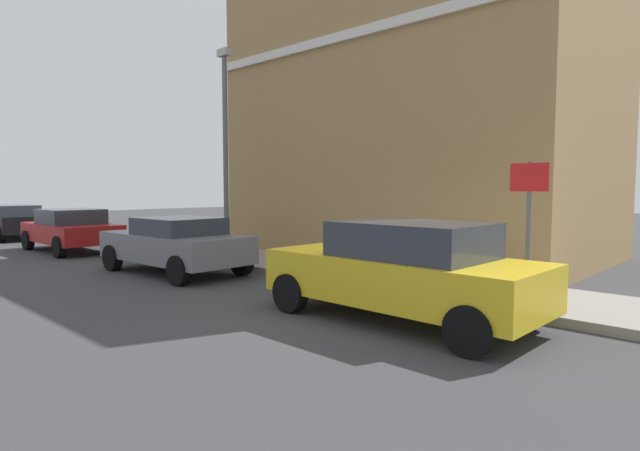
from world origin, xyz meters
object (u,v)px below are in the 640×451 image
at_px(car_grey, 176,244).
at_px(car_black, 13,221).
at_px(lamppost, 225,143).
at_px(car_yellow, 403,270).
at_px(car_red, 71,229).
at_px(utility_cabinet, 419,256).
at_px(bollard_near_cabinet, 348,247).
at_px(street_sign, 529,212).

bearing_deg(car_grey, car_black, -1.58).
bearing_deg(lamppost, car_grey, -155.45).
height_order(car_yellow, car_red, car_yellow).
bearing_deg(car_red, car_grey, -179.15).
bearing_deg(lamppost, utility_cabinet, -89.77).
xyz_separation_m(utility_cabinet, bollard_near_cabinet, (0.10, 1.93, 0.02)).
bearing_deg(bollard_near_cabinet, lamppost, 91.62).
xyz_separation_m(car_yellow, bollard_near_cabinet, (2.31, 3.03, -0.09)).
xyz_separation_m(car_grey, street_sign, (1.61, -7.69, 0.95)).
xyz_separation_m(car_red, car_black, (0.02, 6.07, 0.01)).
distance_m(utility_cabinet, lamppost, 6.86).
height_order(bollard_near_cabinet, street_sign, street_sign).
distance_m(car_black, bollard_near_cabinet, 15.85).
bearing_deg(car_yellow, utility_cabinet, -62.68).
distance_m(car_yellow, street_sign, 2.19).
bearing_deg(bollard_near_cabinet, street_sign, -99.82).
relative_size(car_black, lamppost, 0.75).
bearing_deg(utility_cabinet, car_grey, 113.00).
xyz_separation_m(utility_cabinet, street_sign, (-0.65, -2.38, 0.98)).
relative_size(car_yellow, utility_cabinet, 3.75).
xyz_separation_m(bollard_near_cabinet, lamppost, (-0.12, 4.40, 2.60)).
bearing_deg(street_sign, car_yellow, 140.78).
height_order(car_grey, utility_cabinet, car_grey).
height_order(car_grey, bollard_near_cabinet, car_grey).
height_order(car_yellow, utility_cabinet, car_yellow).
bearing_deg(car_yellow, lamppost, -15.59).
distance_m(bollard_near_cabinet, lamppost, 5.11).
bearing_deg(car_grey, car_red, -1.29).
bearing_deg(car_black, bollard_near_cabinet, -170.03).
height_order(car_yellow, lamppost, lamppost).
height_order(car_black, street_sign, street_sign).
bearing_deg(utility_cabinet, car_yellow, -153.43).
bearing_deg(car_red, car_black, 0.25).
distance_m(car_red, car_black, 6.07).
xyz_separation_m(car_black, street_sign, (1.63, -19.98, 0.94)).
bearing_deg(lamppost, bollard_near_cabinet, -88.38).
xyz_separation_m(car_yellow, car_grey, (-0.05, 6.42, -0.08)).
xyz_separation_m(utility_cabinet, lamppost, (-0.02, 6.33, 2.62)).
bearing_deg(car_red, utility_cabinet, -168.28).
distance_m(utility_cabinet, bollard_near_cabinet, 1.93).
height_order(car_grey, lamppost, lamppost).
bearing_deg(utility_cabinet, bollard_near_cabinet, 87.04).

